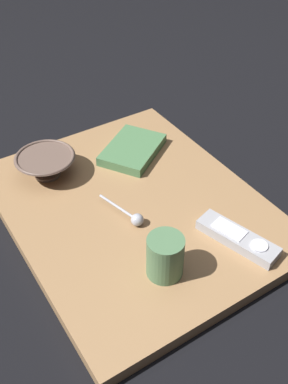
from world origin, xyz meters
The scene contains 7 objects.
ground_plane centered at (0.00, 0.00, 0.00)m, with size 6.00×6.00×0.00m, color black.
table centered at (0.00, 0.00, 0.02)m, with size 0.67×0.54×0.03m.
cereal_bowl centered at (-0.21, -0.12, 0.06)m, with size 0.15×0.15×0.06m.
coffee_mug centered at (0.20, -0.05, 0.08)m, with size 0.07×0.07×0.09m.
teaspoon centered at (0.05, -0.03, 0.04)m, with size 0.13×0.05×0.03m.
tv_remote_near centered at (0.22, 0.12, 0.04)m, with size 0.19×0.10×0.03m.
paperback_book centered at (-0.17, 0.10, 0.04)m, with size 0.20×0.21×0.02m.
Camera 1 is at (0.66, -0.39, 0.73)m, focal length 42.18 mm.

